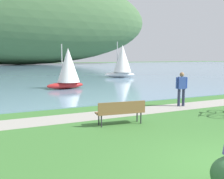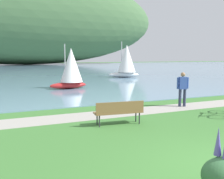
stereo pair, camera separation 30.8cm
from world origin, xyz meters
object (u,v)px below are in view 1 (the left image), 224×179
object	(u,v)px
person_at_shoreline	(181,87)
sailboat_toward_hillside	(68,68)
sailboat_nearest_to_shore	(122,61)
park_bench_near_camera	(121,111)

from	to	relation	value
person_at_shoreline	sailboat_toward_hillside	bearing A→B (deg)	109.25
sailboat_toward_hillside	sailboat_nearest_to_shore	bearing A→B (deg)	41.98
park_bench_near_camera	person_at_shoreline	distance (m)	4.75
sailboat_toward_hillside	person_at_shoreline	bearing A→B (deg)	-70.75
sailboat_nearest_to_shore	sailboat_toward_hillside	size ratio (longest dim) A/B	1.23
park_bench_near_camera	sailboat_toward_hillside	bearing A→B (deg)	84.05
person_at_shoreline	sailboat_toward_hillside	world-z (taller)	sailboat_toward_hillside
sailboat_nearest_to_shore	sailboat_toward_hillside	distance (m)	11.72
person_at_shoreline	park_bench_near_camera	bearing A→B (deg)	-156.83
sailboat_nearest_to_shore	park_bench_near_camera	bearing A→B (deg)	-117.59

